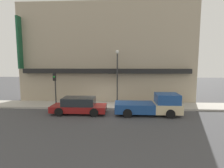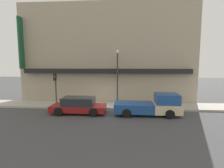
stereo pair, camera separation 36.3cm
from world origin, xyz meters
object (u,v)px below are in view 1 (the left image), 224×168
object	(u,v)px
pickup_truck	(152,105)
parked_car	(79,106)
street_lamp	(117,71)
traffic_light	(55,83)
fire_hydrant	(144,104)

from	to	relation	value
pickup_truck	parked_car	distance (m)	6.44
street_lamp	traffic_light	world-z (taller)	street_lamp
pickup_truck	parked_car	bearing A→B (deg)	-179.32
parked_car	fire_hydrant	size ratio (longest dim) A/B	7.58
parked_car	street_lamp	distance (m)	5.41
parked_car	street_lamp	bearing A→B (deg)	43.56
fire_hydrant	street_lamp	distance (m)	4.33
traffic_light	pickup_truck	bearing A→B (deg)	-12.34
fire_hydrant	traffic_light	bearing A→B (deg)	179.80
fire_hydrant	parked_car	bearing A→B (deg)	-161.63
parked_car	traffic_light	xyz separation A→B (m)	(-2.90, 2.04, 1.78)
pickup_truck	street_lamp	distance (m)	5.22
pickup_truck	fire_hydrant	size ratio (longest dim) A/B	8.81
pickup_truck	traffic_light	world-z (taller)	traffic_light
street_lamp	traffic_light	xyz separation A→B (m)	(-6.24, -1.01, -1.20)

